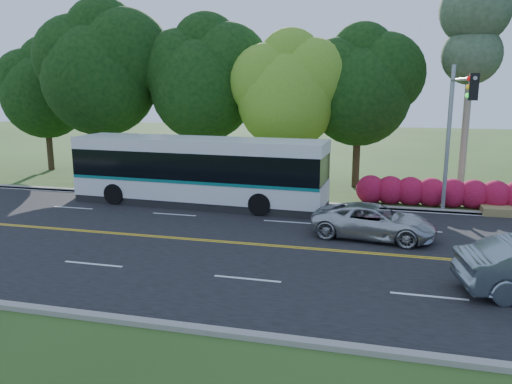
# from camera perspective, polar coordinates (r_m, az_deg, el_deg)

# --- Properties ---
(ground) EXTENTS (120.00, 120.00, 0.00)m
(ground) POSITION_cam_1_polar(r_m,az_deg,el_deg) (19.21, 3.19, -6.29)
(ground) COLOR #2A4517
(ground) RESTS_ON ground
(road) EXTENTS (60.00, 14.00, 0.02)m
(road) POSITION_cam_1_polar(r_m,az_deg,el_deg) (19.21, 3.19, -6.26)
(road) COLOR black
(road) RESTS_ON ground
(curb_north) EXTENTS (60.00, 0.30, 0.15)m
(curb_north) POSITION_cam_1_polar(r_m,az_deg,el_deg) (25.99, 6.20, -1.29)
(curb_north) COLOR gray
(curb_north) RESTS_ON ground
(curb_south) EXTENTS (60.00, 0.30, 0.15)m
(curb_south) POSITION_cam_1_polar(r_m,az_deg,el_deg) (12.77, -3.19, -15.78)
(curb_south) COLOR gray
(curb_south) RESTS_ON ground
(grass_verge) EXTENTS (60.00, 4.00, 0.10)m
(grass_verge) POSITION_cam_1_polar(r_m,az_deg,el_deg) (27.79, 6.74, -0.49)
(grass_verge) COLOR #2A4517
(grass_verge) RESTS_ON ground
(lane_markings) EXTENTS (57.60, 13.82, 0.00)m
(lane_markings) POSITION_cam_1_polar(r_m,az_deg,el_deg) (19.22, 2.91, -6.20)
(lane_markings) COLOR gold
(lane_markings) RESTS_ON road
(tree_row) EXTENTS (44.70, 9.10, 13.84)m
(tree_row) POSITION_cam_1_polar(r_m,az_deg,el_deg) (31.26, -1.84, 13.29)
(tree_row) COLOR #2F1D15
(tree_row) RESTS_ON ground
(bougainvillea_hedge) EXTENTS (9.50, 2.25, 1.50)m
(bougainvillea_hedge) POSITION_cam_1_polar(r_m,az_deg,el_deg) (26.87, 21.89, -0.26)
(bougainvillea_hedge) COLOR maroon
(bougainvillea_hedge) RESTS_ON ground
(traffic_signal) EXTENTS (0.42, 6.10, 7.00)m
(traffic_signal) POSITION_cam_1_polar(r_m,az_deg,el_deg) (23.56, 21.82, 7.87)
(traffic_signal) COLOR #96999E
(traffic_signal) RESTS_ON ground
(transit_bus) EXTENTS (13.21, 3.49, 3.42)m
(transit_bus) POSITION_cam_1_polar(r_m,az_deg,el_deg) (25.74, -6.62, 2.29)
(transit_bus) COLOR silver
(transit_bus) RESTS_ON road
(suv) EXTENTS (5.11, 2.85, 1.35)m
(suv) POSITION_cam_1_polar(r_m,az_deg,el_deg) (20.64, 13.30, -3.28)
(suv) COLOR #B6B9BB
(suv) RESTS_ON road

